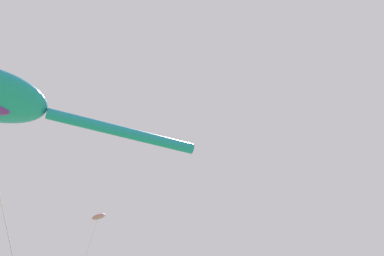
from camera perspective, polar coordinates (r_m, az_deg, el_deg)
name	(u,v)px	position (r m, az deg, el deg)	size (l,w,h in m)	color
small_kite_stunt_black	(98,218)	(36.44, -11.50, -10.80)	(4.92, 1.73, 16.88)	pink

